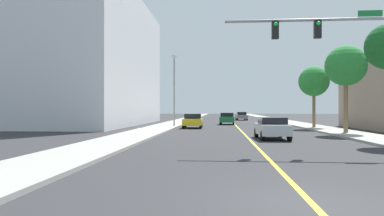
{
  "coord_description": "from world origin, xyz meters",
  "views": [
    {
      "loc": [
        -1.9,
        -7.16,
        1.96
      ],
      "look_at": [
        -4.2,
        20.85,
        2.05
      ],
      "focal_mm": 31.93,
      "sensor_mm": 36.0,
      "label": 1
    }
  ],
  "objects_px": {
    "street_lamp": "(174,87)",
    "car_silver": "(272,128)",
    "palm_far": "(314,82)",
    "car_green": "(227,118)",
    "palm_mid": "(346,66)",
    "car_yellow": "(193,121)",
    "traffic_signal_mast": "(353,47)",
    "car_gray": "(241,116)"
  },
  "relations": [
    {
      "from": "palm_far",
      "to": "car_green",
      "type": "height_order",
      "value": "palm_far"
    },
    {
      "from": "traffic_signal_mast",
      "to": "car_green",
      "type": "height_order",
      "value": "traffic_signal_mast"
    },
    {
      "from": "traffic_signal_mast",
      "to": "car_silver",
      "type": "bearing_deg",
      "value": 114.77
    },
    {
      "from": "car_gray",
      "to": "car_silver",
      "type": "xyz_separation_m",
      "value": [
        -0.41,
        -38.42,
        0.0
      ]
    },
    {
      "from": "car_green",
      "to": "traffic_signal_mast",
      "type": "bearing_deg",
      "value": -76.59
    },
    {
      "from": "palm_mid",
      "to": "car_silver",
      "type": "xyz_separation_m",
      "value": [
        -6.37,
        -4.79,
        -4.53
      ]
    },
    {
      "from": "street_lamp",
      "to": "car_yellow",
      "type": "distance_m",
      "value": 4.5
    },
    {
      "from": "car_gray",
      "to": "palm_far",
      "type": "bearing_deg",
      "value": -80.15
    },
    {
      "from": "palm_far",
      "to": "car_green",
      "type": "bearing_deg",
      "value": 134.23
    },
    {
      "from": "traffic_signal_mast",
      "to": "car_silver",
      "type": "relative_size",
      "value": 2.16
    },
    {
      "from": "traffic_signal_mast",
      "to": "street_lamp",
      "type": "bearing_deg",
      "value": 118.9
    },
    {
      "from": "car_gray",
      "to": "palm_mid",
      "type": "bearing_deg",
      "value": -82.15
    },
    {
      "from": "car_green",
      "to": "palm_mid",
      "type": "bearing_deg",
      "value": -59.04
    },
    {
      "from": "palm_mid",
      "to": "palm_far",
      "type": "relative_size",
      "value": 1.11
    },
    {
      "from": "street_lamp",
      "to": "car_silver",
      "type": "xyz_separation_m",
      "value": [
        8.34,
        -14.11,
        -3.66
      ]
    },
    {
      "from": "palm_mid",
      "to": "car_silver",
      "type": "relative_size",
      "value": 1.71
    },
    {
      "from": "street_lamp",
      "to": "car_silver",
      "type": "bearing_deg",
      "value": -59.41
    },
    {
      "from": "palm_far",
      "to": "car_yellow",
      "type": "relative_size",
      "value": 1.58
    },
    {
      "from": "palm_far",
      "to": "car_gray",
      "type": "bearing_deg",
      "value": 102.06
    },
    {
      "from": "car_silver",
      "to": "palm_mid",
      "type": "bearing_deg",
      "value": 34.86
    },
    {
      "from": "street_lamp",
      "to": "car_green",
      "type": "height_order",
      "value": "street_lamp"
    },
    {
      "from": "palm_far",
      "to": "car_silver",
      "type": "height_order",
      "value": "palm_far"
    },
    {
      "from": "car_yellow",
      "to": "palm_far",
      "type": "bearing_deg",
      "value": 177.6
    },
    {
      "from": "car_yellow",
      "to": "car_gray",
      "type": "bearing_deg",
      "value": -105.43
    },
    {
      "from": "car_green",
      "to": "car_silver",
      "type": "height_order",
      "value": "car_green"
    },
    {
      "from": "traffic_signal_mast",
      "to": "street_lamp",
      "type": "height_order",
      "value": "street_lamp"
    },
    {
      "from": "car_silver",
      "to": "traffic_signal_mast",
      "type": "bearing_deg",
      "value": -67.28
    },
    {
      "from": "car_gray",
      "to": "car_silver",
      "type": "bearing_deg",
      "value": -92.82
    },
    {
      "from": "street_lamp",
      "to": "palm_far",
      "type": "height_order",
      "value": "street_lamp"
    },
    {
      "from": "street_lamp",
      "to": "car_green",
      "type": "distance_m",
      "value": 9.77
    },
    {
      "from": "street_lamp",
      "to": "car_gray",
      "type": "xyz_separation_m",
      "value": [
        8.75,
        24.3,
        -3.67
      ]
    },
    {
      "from": "traffic_signal_mast",
      "to": "car_yellow",
      "type": "bearing_deg",
      "value": 115.69
    },
    {
      "from": "traffic_signal_mast",
      "to": "car_green",
      "type": "relative_size",
      "value": 2.16
    },
    {
      "from": "palm_mid",
      "to": "traffic_signal_mast",
      "type": "bearing_deg",
      "value": -108.08
    },
    {
      "from": "palm_mid",
      "to": "palm_far",
      "type": "xyz_separation_m",
      "value": [
        -0.39,
        7.55,
        -0.59
      ]
    },
    {
      "from": "street_lamp",
      "to": "palm_far",
      "type": "distance_m",
      "value": 14.44
    },
    {
      "from": "street_lamp",
      "to": "car_silver",
      "type": "distance_m",
      "value": 16.8
    },
    {
      "from": "street_lamp",
      "to": "palm_far",
      "type": "bearing_deg",
      "value": -7.06
    },
    {
      "from": "palm_mid",
      "to": "car_yellow",
      "type": "bearing_deg",
      "value": 148.06
    },
    {
      "from": "traffic_signal_mast",
      "to": "car_yellow",
      "type": "xyz_separation_m",
      "value": [
        -9.01,
        18.72,
        -4.1
      ]
    },
    {
      "from": "palm_mid",
      "to": "car_green",
      "type": "bearing_deg",
      "value": 118.57
    },
    {
      "from": "car_green",
      "to": "car_yellow",
      "type": "bearing_deg",
      "value": -111.55
    }
  ]
}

